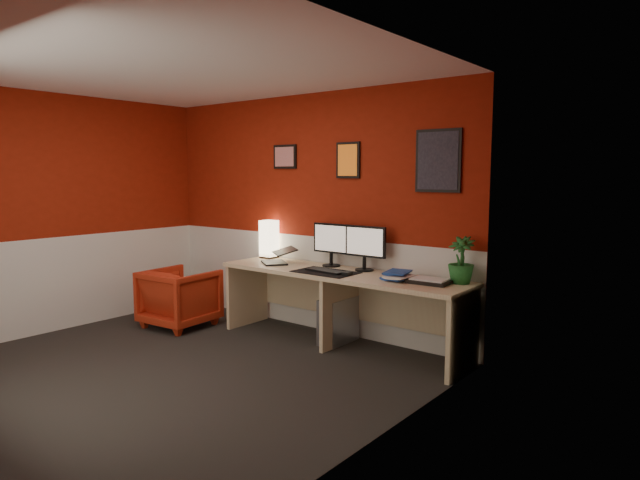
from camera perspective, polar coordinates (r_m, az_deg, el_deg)
The scene contains 26 objects.
ground at distance 5.01m, azimuth -14.43°, elevation -12.80°, with size 4.00×3.50×0.01m, color black.
ceiling at distance 4.80m, azimuth -15.35°, elevation 16.60°, with size 4.00×3.50×0.01m, color white.
wall_back at distance 5.96m, azimuth -1.28°, elevation 2.82°, with size 4.00×0.01×2.50m, color maroon.
wall_left at distance 6.46m, azimuth -25.60°, elevation 2.47°, with size 0.01×3.50×2.50m, color maroon.
wall_right at distance 3.37m, azimuth 5.97°, elevation -0.28°, with size 0.01×3.50×2.50m, color maroon.
wainscot_back at distance 6.05m, azimuth -1.29°, elevation -4.28°, with size 4.00×0.01×1.00m, color silver.
wainscot_left at distance 6.54m, azimuth -25.24°, elevation -4.10°, with size 0.01×3.50×1.00m, color silver.
wainscot_right at distance 3.55m, azimuth 5.75°, elevation -12.39°, with size 0.01×3.50×1.00m, color silver.
desk at distance 5.41m, azimuth 2.04°, elevation -7.10°, with size 2.60×0.65×0.73m, color tan.
shoji_lamp at distance 6.21m, azimuth -5.26°, elevation -0.01°, with size 0.16×0.16×0.40m, color #FFE5B2.
laptop at distance 5.82m, azimuth -4.74°, elevation -1.35°, with size 0.33×0.23×0.22m, color black.
monitor_left at distance 5.61m, azimuth 1.16°, elevation 0.21°, with size 0.45×0.06×0.58m, color black.
monitor_right at distance 5.36m, azimuth 4.60°, elevation -0.11°, with size 0.45×0.06×0.58m, color black.
desk_mat at distance 5.30m, azimuth 0.58°, elevation -3.31°, with size 0.60×0.38×0.01m, color black.
keyboard at distance 5.30m, azimuth 0.57°, elevation -3.18°, with size 0.42×0.14×0.02m, color black.
mouse at distance 5.14m, azimuth 2.83°, elevation -3.44°, with size 0.06×0.10×0.03m, color black.
book_bottom at distance 5.05m, azimuth 7.22°, elevation -3.74°, with size 0.21×0.29×0.03m, color #214699.
book_middle at distance 4.98m, azimuth 7.20°, elevation -3.61°, with size 0.20×0.27×0.02m, color silver.
book_top at distance 5.01m, azimuth 6.88°, elevation -3.24°, with size 0.20×0.27×0.03m, color #214699.
zen_tray at distance 4.87m, azimuth 11.19°, elevation -4.21°, with size 0.35×0.25×0.03m, color black.
potted_plant at distance 4.89m, azimuth 14.31°, elevation -2.01°, with size 0.23×0.23×0.40m, color #19591E.
pc_tower at distance 5.55m, azimuth 1.90°, elevation -8.23°, with size 0.20×0.45×0.45m, color #99999E.
armchair at distance 6.29m, azimuth -14.20°, elevation -5.75°, with size 0.68×0.70×0.64m, color #AD250F.
art_left at distance 6.13m, azimuth -3.62°, elevation 8.54°, with size 0.32×0.02×0.26m, color red.
art_center at distance 5.60m, azimuth 2.91°, elevation 8.19°, with size 0.28×0.02×0.36m, color orange.
art_right at distance 5.10m, azimuth 12.05°, elevation 7.97°, with size 0.44×0.02×0.56m, color black.
Camera 1 is at (3.79, -2.83, 1.66)m, focal length 31.14 mm.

